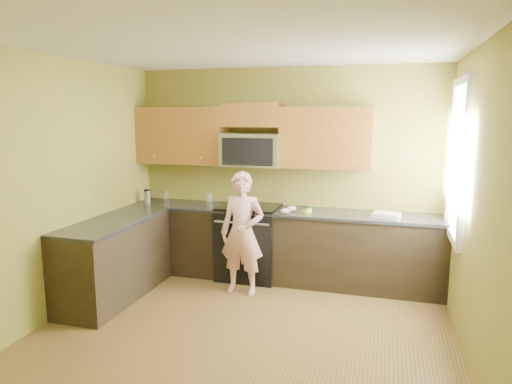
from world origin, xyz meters
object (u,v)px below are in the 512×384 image
(stove, at_px, (249,242))
(frying_pan, at_px, (250,209))
(woman, at_px, (242,233))
(butter_tub, at_px, (307,212))
(travel_mug, at_px, (147,203))
(microwave, at_px, (252,166))

(stove, distance_m, frying_pan, 0.52)
(stove, xyz_separation_m, woman, (0.08, -0.53, 0.25))
(butter_tub, distance_m, travel_mug, 2.20)
(butter_tub, bearing_deg, travel_mug, 179.35)
(butter_tub, height_order, travel_mug, travel_mug)
(stove, relative_size, travel_mug, 5.20)
(frying_pan, height_order, travel_mug, travel_mug)
(microwave, relative_size, travel_mug, 4.16)
(travel_mug, bearing_deg, woman, -17.93)
(frying_pan, bearing_deg, woman, -84.19)
(butter_tub, xyz_separation_m, travel_mug, (-2.20, 0.02, 0.00))
(stove, height_order, frying_pan, frying_pan)
(stove, relative_size, woman, 0.65)
(stove, distance_m, microwave, 0.98)
(frying_pan, distance_m, travel_mug, 1.52)
(microwave, relative_size, woman, 0.52)
(woman, bearing_deg, frying_pan, 92.23)
(stove, relative_size, frying_pan, 2.07)
(microwave, distance_m, frying_pan, 0.60)
(woman, distance_m, travel_mug, 1.60)
(stove, distance_m, travel_mug, 1.51)
(microwave, relative_size, frying_pan, 1.66)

